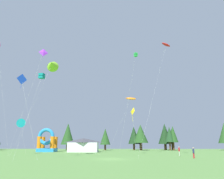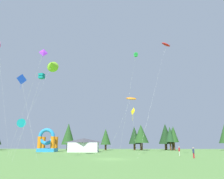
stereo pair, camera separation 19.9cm
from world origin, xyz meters
name	(u,v)px [view 2 (the right image)]	position (x,y,z in m)	size (l,w,h in m)	color
ground_plane	(110,159)	(0.00, 0.00, 0.00)	(120.00, 120.00, 0.00)	#5B8C42
kite_green_box	(136,55)	(5.23, 12.20, 21.85)	(4.43, 6.85, 22.37)	green
kite_yellow_diamond	(132,112)	(4.24, 14.12, 9.23)	(1.37, 3.09, 9.91)	yellow
kite_blue_diamond	(21,80)	(-13.49, -3.45, 11.79)	(3.79, 1.04, 12.43)	blue
kite_red_parafoil	(166,45)	(10.92, 6.34, 21.64)	(7.74, 5.79, 22.12)	red
kite_purple_diamond	(43,53)	(-12.65, 2.69, 18.73)	(6.76, 3.06, 19.45)	purple
kite_lime_delta	(52,65)	(-11.02, 3.26, 16.64)	(7.22, 2.38, 17.80)	#8CD826
kite_teal_box	(42,76)	(-11.80, 0.45, 13.56)	(1.64, 5.94, 14.02)	#0C7F7A
kite_cyan_delta	(21,123)	(-21.07, 14.61, 6.82)	(2.91, 2.70, 7.88)	#19B7CC
kite_orange_parafoil	(131,99)	(4.65, 26.75, 14.63)	(7.89, 1.65, 15.28)	orange
person_midfield	(193,152)	(13.48, 2.37, 1.01)	(0.40, 0.40, 1.71)	#B21E26
person_left_edge	(179,150)	(12.78, 8.83, 1.04)	(0.36, 0.36, 1.75)	silver
inflatable_yellow_castle	(47,143)	(-18.88, 27.75, 2.39)	(4.82, 4.25, 6.42)	#268CD8
festival_tent	(84,145)	(-8.42, 26.32, 1.82)	(7.87, 4.35, 3.64)	silver
tree_row_2	(68,134)	(-16.11, 40.87, 5.35)	(4.41, 4.41, 8.91)	#4C331E
tree_row_3	(106,137)	(-3.53, 42.03, 4.46)	(3.46, 3.46, 7.16)	#4C331E
tree_row_4	(134,135)	(6.24, 43.34, 4.97)	(3.90, 3.90, 7.96)	#4C331E
tree_row_5	(141,134)	(8.48, 42.49, 5.42)	(5.09, 5.09, 8.53)	#4C331E
tree_row_6	(165,134)	(17.14, 44.83, 5.48)	(4.73, 4.73, 8.99)	#4C331E
tree_row_7	(170,135)	(17.95, 41.07, 5.12)	(3.03, 3.03, 7.68)	#4C331E
tree_row_8	(172,135)	(19.03, 42.53, 4.85)	(3.33, 3.33, 7.24)	#4C331E
tree_row_9	(173,134)	(19.18, 41.47, 5.22)	(3.28, 3.28, 7.95)	#4C331E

